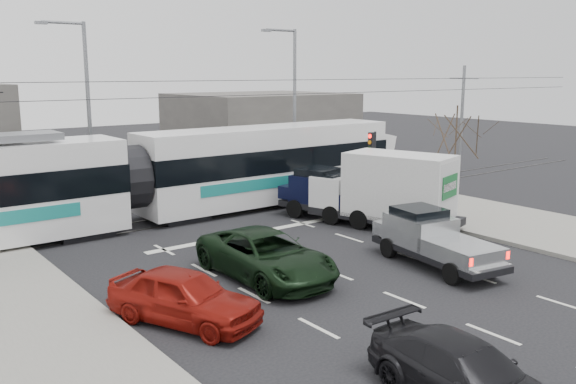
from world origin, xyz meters
TOP-DOWN VIEW (x-y plane):
  - ground at (0.00, 0.00)m, footprint 120.00×120.00m
  - sidewalk_right at (9.00, 0.00)m, footprint 6.00×60.00m
  - sidewalk_left at (-12.00, 0.00)m, footprint 6.00×60.00m
  - rails at (0.00, 10.00)m, footprint 60.00×1.60m
  - building_right at (12.00, 24.00)m, footprint 12.00×10.00m
  - bare_tree at (7.60, 2.50)m, footprint 2.40×2.40m
  - traffic_signal at (6.47, 6.50)m, footprint 0.44×0.44m
  - street_lamp_near at (7.31, 14.00)m, footprint 2.38×0.25m
  - street_lamp_far at (-4.19, 16.00)m, footprint 2.38×0.25m
  - catenary at (0.00, 10.00)m, footprint 60.00×0.20m
  - tram at (-4.54, 10.20)m, footprint 28.65×3.01m
  - silver_pickup at (1.64, -1.18)m, footprint 2.58×5.38m
  - box_truck at (4.18, 3.34)m, footprint 4.00×6.82m
  - navy_pickup at (3.35, 5.98)m, footprint 3.29×5.68m
  - green_car at (-3.77, 1.08)m, footprint 2.58×5.50m
  - red_car at (-7.60, -0.55)m, footprint 3.36×4.66m
  - dark_car at (-5.08, -7.64)m, footprint 2.08×4.60m

SIDE VIEW (x-z plane):
  - ground at x=0.00m, z-range 0.00..0.00m
  - rails at x=0.00m, z-range 0.00..0.03m
  - sidewalk_right at x=9.00m, z-range 0.00..0.15m
  - sidewalk_left at x=-12.00m, z-range 0.00..0.15m
  - dark_car at x=-5.08m, z-range 0.00..1.31m
  - red_car at x=-7.60m, z-range 0.00..1.48m
  - green_car at x=-3.77m, z-range 0.00..1.52m
  - silver_pickup at x=1.64m, z-range -0.01..1.87m
  - navy_pickup at x=3.35m, z-range -0.02..2.24m
  - box_truck at x=4.18m, z-range -0.02..3.21m
  - tram at x=-4.54m, z-range -0.85..5.00m
  - building_right at x=12.00m, z-range 0.00..5.00m
  - traffic_signal at x=6.47m, z-range 0.94..4.54m
  - bare_tree at x=7.60m, z-range 1.29..6.29m
  - catenary at x=0.00m, z-range 0.38..7.38m
  - street_lamp_near at x=7.31m, z-range 0.61..9.61m
  - street_lamp_far at x=-4.19m, z-range 0.61..9.61m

